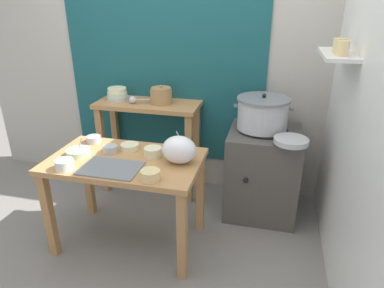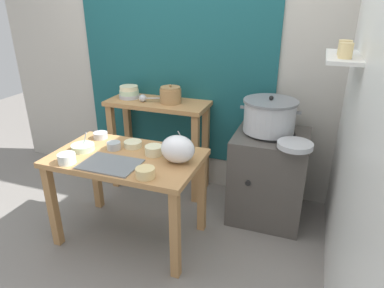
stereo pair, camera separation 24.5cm
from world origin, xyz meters
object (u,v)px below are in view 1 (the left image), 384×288
at_px(prep_table, 126,172).
at_px(prep_bowl_2, 78,152).
at_px(serving_tray, 111,168).
at_px(prep_bowl_0, 110,149).
at_px(steamer_pot, 263,113).
at_px(clay_pot, 161,96).
at_px(stove_block, 262,172).
at_px(prep_bowl_3, 153,152).
at_px(ladle, 134,100).
at_px(prep_bowl_1, 94,139).
at_px(wide_pan, 291,141).
at_px(prep_bowl_7, 64,164).
at_px(back_shelf_table, 149,125).
at_px(plastic_bag, 179,150).
at_px(prep_bowl_6, 181,145).
at_px(prep_bowl_4, 130,146).
at_px(bowl_stack_enamel, 117,94).
at_px(prep_bowl_5, 150,175).

height_order(prep_table, prep_bowl_2, prep_bowl_2).
height_order(prep_table, serving_tray, serving_tray).
bearing_deg(prep_bowl_0, steamer_pot, 30.54).
bearing_deg(clay_pot, stove_block, -7.76).
relative_size(prep_table, prep_bowl_3, 8.54).
relative_size(ladle, prep_bowl_1, 2.26).
distance_m(clay_pot, wide_pan, 1.22).
relative_size(steamer_pot, clay_pot, 2.46).
xyz_separation_m(steamer_pot, prep_bowl_7, (-1.25, -0.95, -0.16)).
bearing_deg(back_shelf_table, prep_bowl_7, -100.79).
bearing_deg(prep_bowl_1, prep_bowl_0, -34.71).
xyz_separation_m(back_shelf_table, prep_bowl_0, (-0.02, -0.74, 0.07)).
distance_m(plastic_bag, prep_bowl_7, 0.78).
height_order(prep_table, ladle, ladle).
distance_m(wide_pan, prep_bowl_2, 1.58).
xyz_separation_m(wide_pan, prep_bowl_6, (-0.81, -0.19, -0.04)).
bearing_deg(ladle, prep_table, -73.06).
distance_m(back_shelf_table, ladle, 0.28).
relative_size(back_shelf_table, clay_pot, 4.90).
bearing_deg(ladle, prep_bowl_2, -99.19).
xyz_separation_m(wide_pan, prep_bowl_3, (-0.98, -0.34, -0.04)).
bearing_deg(back_shelf_table, prep_bowl_4, -82.00).
relative_size(prep_bowl_2, prep_bowl_6, 1.08).
relative_size(steamer_pot, serving_tray, 1.21).
distance_m(stove_block, prep_bowl_0, 1.32).
bearing_deg(prep_bowl_4, plastic_bag, -16.30).
bearing_deg(wide_pan, stove_block, 127.17).
bearing_deg(prep_table, bowl_stack_enamel, 117.11).
bearing_deg(prep_bowl_2, prep_bowl_0, 24.64).
relative_size(prep_table, back_shelf_table, 1.15).
height_order(bowl_stack_enamel, prep_bowl_1, bowl_stack_enamel).
bearing_deg(steamer_pot, prep_bowl_1, -159.73).
relative_size(stove_block, prep_bowl_7, 6.34).
bearing_deg(prep_bowl_1, ladle, 75.39).
bearing_deg(prep_bowl_1, prep_bowl_7, -84.72).
distance_m(prep_table, plastic_bag, 0.45).
bearing_deg(prep_bowl_4, prep_bowl_2, -150.64).
bearing_deg(back_shelf_table, prep_table, -81.53).
relative_size(serving_tray, prep_bowl_0, 3.79).
xyz_separation_m(prep_table, bowl_stack_enamel, (-0.43, 0.83, 0.35)).
bearing_deg(back_shelf_table, serving_tray, -84.46).
relative_size(serving_tray, plastic_bag, 1.65).
xyz_separation_m(clay_pot, prep_bowl_4, (-0.04, -0.66, -0.23)).
relative_size(steamer_pot, wide_pan, 1.87).
bearing_deg(ladle, prep_bowl_3, -58.20).
bearing_deg(stove_block, prep_bowl_4, -152.20).
height_order(back_shelf_table, prep_bowl_1, back_shelf_table).
xyz_separation_m(prep_bowl_2, prep_bowl_4, (0.33, 0.18, -0.00)).
height_order(plastic_bag, prep_bowl_0, plastic_bag).
bearing_deg(prep_bowl_5, steamer_pot, 56.04).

